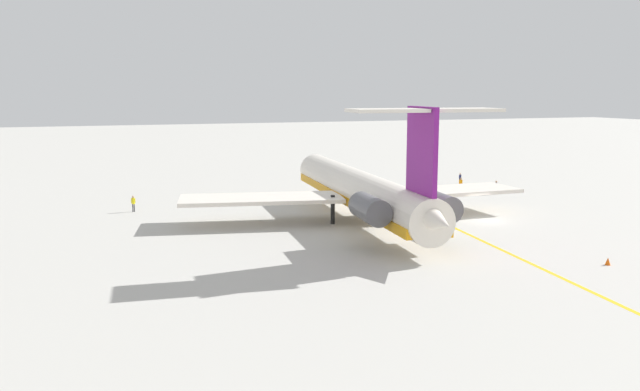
% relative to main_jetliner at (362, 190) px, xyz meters
% --- Properties ---
extents(ground, '(397.44, 397.44, 0.00)m').
position_rel_main_jetliner_xyz_m(ground, '(-3.29, -11.79, -3.10)').
color(ground, '#B7B5AD').
extents(main_jetliner, '(39.01, 34.49, 11.36)m').
position_rel_main_jetliner_xyz_m(main_jetliner, '(0.00, 0.00, 0.00)').
color(main_jetliner, silver).
rests_on(main_jetliner, ground).
extents(ground_crew_near_nose, '(0.39, 0.30, 1.81)m').
position_rel_main_jetliner_xyz_m(ground_crew_near_nose, '(13.19, -19.42, -1.95)').
color(ground_crew_near_nose, black).
rests_on(ground_crew_near_nose, ground).
extents(ground_crew_near_tail, '(0.27, 0.43, 1.71)m').
position_rel_main_jetliner_xyz_m(ground_crew_near_tail, '(13.44, 20.09, -2.01)').
color(ground_crew_near_tail, black).
rests_on(ground_crew_near_tail, ground).
extents(ground_crew_portside, '(0.32, 0.34, 1.71)m').
position_rel_main_jetliner_xyz_m(ground_crew_portside, '(9.96, -22.40, -2.02)').
color(ground_crew_portside, black).
rests_on(ground_crew_portside, ground).
extents(ground_crew_starboard, '(0.41, 0.26, 1.64)m').
position_rel_main_jetliner_xyz_m(ground_crew_starboard, '(18.43, -22.69, -2.06)').
color(ground_crew_starboard, black).
rests_on(ground_crew_starboard, ground).
extents(safety_cone_nose, '(0.40, 0.40, 0.55)m').
position_rel_main_jetliner_xyz_m(safety_cone_nose, '(-20.51, -10.33, -2.82)').
color(safety_cone_nose, '#EA590F').
rests_on(safety_cone_nose, ground).
extents(taxiway_centreline, '(99.37, 12.55, 0.01)m').
position_rel_main_jetliner_xyz_m(taxiway_centreline, '(1.09, -7.73, -3.09)').
color(taxiway_centreline, gold).
rests_on(taxiway_centreline, ground).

